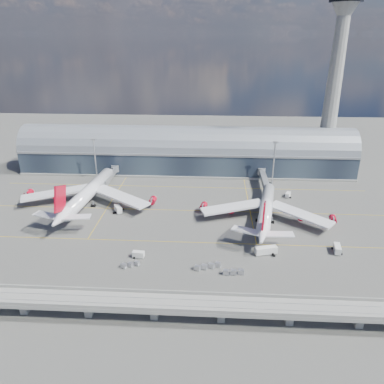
# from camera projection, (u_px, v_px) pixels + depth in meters

# --- Properties ---
(ground) EXTENTS (500.00, 500.00, 0.00)m
(ground) POSITION_uv_depth(u_px,v_px,m) (174.00, 230.00, 163.26)
(ground) COLOR #474744
(ground) RESTS_ON ground
(taxi_lines) EXTENTS (200.00, 80.12, 0.01)m
(taxi_lines) POSITION_uv_depth(u_px,v_px,m) (178.00, 208.00, 183.58)
(taxi_lines) COLOR gold
(taxi_lines) RESTS_ON ground
(terminal) EXTENTS (200.00, 30.00, 28.00)m
(terminal) POSITION_uv_depth(u_px,v_px,m) (186.00, 153.00, 230.55)
(terminal) COLOR #202835
(terminal) RESTS_ON ground
(control_tower) EXTENTS (19.00, 19.00, 103.00)m
(control_tower) POSITION_uv_depth(u_px,v_px,m) (334.00, 86.00, 214.87)
(control_tower) COLOR gray
(control_tower) RESTS_ON ground
(guideway) EXTENTS (220.00, 8.50, 7.20)m
(guideway) POSITION_uv_depth(u_px,v_px,m) (154.00, 304.00, 110.63)
(guideway) COLOR gray
(guideway) RESTS_ON ground
(floodlight_mast_left) EXTENTS (3.00, 0.70, 25.70)m
(floodlight_mast_left) POSITION_uv_depth(u_px,v_px,m) (95.00, 159.00, 211.22)
(floodlight_mast_left) COLOR gray
(floodlight_mast_left) RESTS_ON ground
(floodlight_mast_right) EXTENTS (3.00, 0.70, 25.70)m
(floodlight_mast_right) POSITION_uv_depth(u_px,v_px,m) (274.00, 163.00, 205.82)
(floodlight_mast_right) COLOR gray
(floodlight_mast_right) RESTS_ON ground
(airliner_left) EXTENTS (68.60, 72.10, 21.96)m
(airliner_left) POSITION_uv_depth(u_px,v_px,m) (87.00, 193.00, 184.71)
(airliner_left) COLOR white
(airliner_left) RESTS_ON ground
(airliner_right) EXTENTS (61.52, 64.38, 20.50)m
(airliner_right) POSITION_uv_depth(u_px,v_px,m) (266.00, 210.00, 169.90)
(airliner_right) COLOR white
(airliner_right) RESTS_ON ground
(jet_bridge_left) EXTENTS (4.40, 28.00, 7.25)m
(jet_bridge_left) POSITION_uv_depth(u_px,v_px,m) (110.00, 175.00, 212.33)
(jet_bridge_left) COLOR gray
(jet_bridge_left) RESTS_ON ground
(jet_bridge_right) EXTENTS (4.40, 32.00, 7.25)m
(jet_bridge_right) POSITION_uv_depth(u_px,v_px,m) (264.00, 179.00, 205.87)
(jet_bridge_right) COLOR gray
(jet_bridge_right) RESTS_ON ground
(service_truck_1) EXTENTS (4.58, 2.51, 2.57)m
(service_truck_1) POSITION_uv_depth(u_px,v_px,m) (138.00, 254.00, 142.74)
(service_truck_1) COLOR silver
(service_truck_1) RESTS_ON ground
(service_truck_2) EXTENTS (8.98, 4.66, 3.13)m
(service_truck_2) POSITION_uv_depth(u_px,v_px,m) (266.00, 250.00, 144.83)
(service_truck_2) COLOR silver
(service_truck_2) RESTS_ON ground
(service_truck_3) EXTENTS (3.16, 6.23, 2.88)m
(service_truck_3) POSITION_uv_depth(u_px,v_px,m) (337.00, 249.00, 146.20)
(service_truck_3) COLOR silver
(service_truck_3) RESTS_ON ground
(service_truck_4) EXTENTS (3.50, 4.73, 2.49)m
(service_truck_4) POSITION_uv_depth(u_px,v_px,m) (288.00, 195.00, 195.80)
(service_truck_4) COLOR silver
(service_truck_4) RESTS_ON ground
(service_truck_5) EXTENTS (5.08, 6.62, 3.02)m
(service_truck_5) POSITION_uv_depth(u_px,v_px,m) (118.00, 209.00, 179.26)
(service_truck_5) COLOR silver
(service_truck_5) RESTS_ON ground
(cargo_train_0) EXTENTS (10.28, 4.96, 1.72)m
(cargo_train_0) POSITION_uv_depth(u_px,v_px,m) (208.00, 266.00, 136.20)
(cargo_train_0) COLOR gray
(cargo_train_0) RESTS_ON ground
(cargo_train_1) EXTENTS (7.08, 4.21, 1.58)m
(cargo_train_1) POSITION_uv_depth(u_px,v_px,m) (130.00, 264.00, 137.35)
(cargo_train_1) COLOR gray
(cargo_train_1) RESTS_ON ground
(cargo_train_2) EXTENTS (7.96, 2.46, 1.75)m
(cargo_train_2) POSITION_uv_depth(u_px,v_px,m) (233.00, 272.00, 132.84)
(cargo_train_2) COLOR gray
(cargo_train_2) RESTS_ON ground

